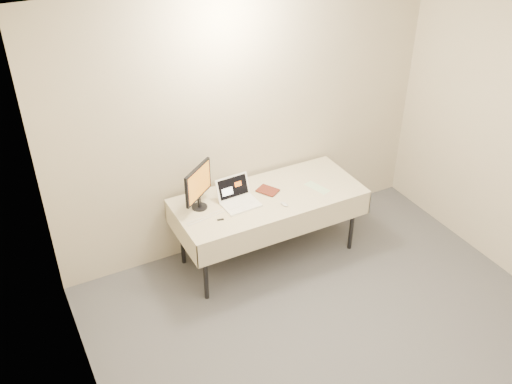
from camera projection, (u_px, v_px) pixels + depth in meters
name	position (u px, v px, depth m)	size (l,w,h in m)	color
back_wall	(247.00, 120.00, 5.55)	(4.00, 0.10, 2.70)	beige
table	(269.00, 201.00, 5.58)	(1.86, 0.81, 0.74)	black
laptop	(238.00, 197.00, 5.41)	(0.36, 0.34, 0.23)	white
monitor	(198.00, 184.00, 5.23)	(0.35, 0.28, 0.44)	black
book	(264.00, 186.00, 5.50)	(0.15, 0.02, 0.20)	maroon
alarm_clock	(228.00, 185.00, 5.65)	(0.13, 0.07, 0.05)	black
clicker	(284.00, 204.00, 5.40)	(0.04, 0.09, 0.02)	silver
paper_form	(317.00, 188.00, 5.66)	(0.10, 0.26, 0.00)	#BADDB0
usb_dongle	(220.00, 220.00, 5.20)	(0.06, 0.02, 0.01)	black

